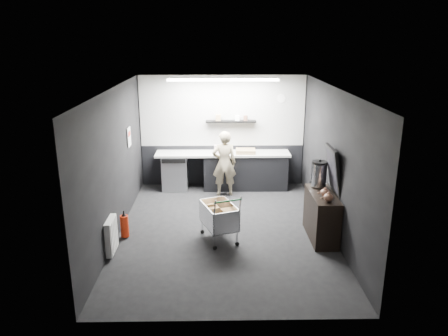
{
  "coord_description": "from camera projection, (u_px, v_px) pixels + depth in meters",
  "views": [
    {
      "loc": [
        -0.15,
        -7.65,
        3.61
      ],
      "look_at": [
        -0.0,
        0.4,
        1.14
      ],
      "focal_mm": 35.0,
      "sensor_mm": 36.0,
      "label": 1
    }
  ],
  "objects": [
    {
      "name": "prep_counter",
      "position": [
        228.0,
        170.0,
        10.56
      ],
      "size": [
        3.2,
        0.61,
        0.9
      ],
      "color": "black",
      "rests_on": "floor"
    },
    {
      "name": "ceiling_strip",
      "position": [
        223.0,
        80.0,
        9.36
      ],
      "size": [
        2.4,
        0.2,
        0.04
      ],
      "primitive_type": "cube",
      "color": "white",
      "rests_on": "ceiling"
    },
    {
      "name": "white_container",
      "position": [
        228.0,
        150.0,
        10.36
      ],
      "size": [
        0.18,
        0.15,
        0.15
      ],
      "primitive_type": "cube",
      "rotation": [
        0.0,
        0.0,
        0.14
      ],
      "color": "white",
      "rests_on": "prep_counter"
    },
    {
      "name": "wall_front",
      "position": [
        229.0,
        227.0,
        5.35
      ],
      "size": [
        5.5,
        0.0,
        5.5
      ],
      "primitive_type": "plane",
      "rotation": [
        -1.57,
        0.0,
        0.0
      ],
      "color": "black",
      "rests_on": "floor"
    },
    {
      "name": "kitchen_wall_panel",
      "position": [
        222.0,
        111.0,
        10.44
      ],
      "size": [
        3.95,
        0.02,
        1.7
      ],
      "primitive_type": "cube",
      "color": "#B6B6B1",
      "rests_on": "wall_back"
    },
    {
      "name": "poster",
      "position": [
        129.0,
        137.0,
        9.13
      ],
      "size": [
        0.02,
        0.3,
        0.4
      ],
      "primitive_type": "cube",
      "color": "silver",
      "rests_on": "wall_left"
    },
    {
      "name": "cardboard_box",
      "position": [
        246.0,
        151.0,
        10.37
      ],
      "size": [
        0.47,
        0.36,
        0.09
      ],
      "primitive_type": "cube",
      "rotation": [
        0.0,
        0.0,
        -0.04
      ],
      "color": "#9F8054",
      "rests_on": "prep_counter"
    },
    {
      "name": "wall_left",
      "position": [
        115.0,
        164.0,
        7.95
      ],
      "size": [
        0.0,
        5.5,
        5.5
      ],
      "primitive_type": "plane",
      "rotation": [
        1.57,
        0.0,
        1.57
      ],
      "color": "black",
      "rests_on": "floor"
    },
    {
      "name": "sideboard",
      "position": [
        322.0,
        209.0,
        7.97
      ],
      "size": [
        0.49,
        1.15,
        1.72
      ],
      "color": "black",
      "rests_on": "floor"
    },
    {
      "name": "floating_shelf",
      "position": [
        231.0,
        121.0,
        10.41
      ],
      "size": [
        1.2,
        0.22,
        0.04
      ],
      "primitive_type": "cube",
      "color": "black",
      "rests_on": "wall_back"
    },
    {
      "name": "wall_clock",
      "position": [
        281.0,
        98.0,
        10.37
      ],
      "size": [
        0.2,
        0.03,
        0.2
      ],
      "primitive_type": "cylinder",
      "rotation": [
        1.57,
        0.0,
        0.0
      ],
      "color": "white",
      "rests_on": "wall_back"
    },
    {
      "name": "dado_panel",
      "position": [
        222.0,
        165.0,
        10.84
      ],
      "size": [
        3.95,
        0.02,
        1.0
      ],
      "primitive_type": "cube",
      "color": "black",
      "rests_on": "wall_back"
    },
    {
      "name": "shopping_cart",
      "position": [
        219.0,
        217.0,
        7.89
      ],
      "size": [
        0.77,
        1.01,
        0.93
      ],
      "color": "silver",
      "rests_on": "floor"
    },
    {
      "name": "wall_back",
      "position": [
        222.0,
        131.0,
        10.61
      ],
      "size": [
        5.5,
        0.0,
        5.5
      ],
      "primitive_type": "plane",
      "rotation": [
        1.57,
        0.0,
        0.0
      ],
      "color": "black",
      "rests_on": "floor"
    },
    {
      "name": "fire_extinguisher",
      "position": [
        125.0,
        225.0,
        8.03
      ],
      "size": [
        0.15,
        0.15,
        0.51
      ],
      "color": "red",
      "rests_on": "floor"
    },
    {
      "name": "pink_tub",
      "position": [
        218.0,
        149.0,
        10.4
      ],
      "size": [
        0.19,
        0.19,
        0.19
      ],
      "primitive_type": "cylinder",
      "color": "beige",
      "rests_on": "prep_counter"
    },
    {
      "name": "poster_red_band",
      "position": [
        129.0,
        134.0,
        9.11
      ],
      "size": [
        0.02,
        0.22,
        0.1
      ],
      "primitive_type": "cube",
      "color": "red",
      "rests_on": "poster"
    },
    {
      "name": "ceiling",
      "position": [
        225.0,
        89.0,
        7.58
      ],
      "size": [
        5.5,
        5.5,
        0.0
      ],
      "primitive_type": "plane",
      "rotation": [
        3.14,
        0.0,
        0.0
      ],
      "color": "silver",
      "rests_on": "wall_back"
    },
    {
      "name": "person",
      "position": [
        224.0,
        163.0,
        10.04
      ],
      "size": [
        0.58,
        0.4,
        1.53
      ],
      "primitive_type": "imported",
      "rotation": [
        0.0,
        0.0,
        3.2
      ],
      "color": "beige",
      "rests_on": "floor"
    },
    {
      "name": "wall_right",
      "position": [
        333.0,
        163.0,
        8.02
      ],
      "size": [
        0.0,
        5.5,
        5.5
      ],
      "primitive_type": "plane",
      "rotation": [
        1.57,
        0.0,
        -1.57
      ],
      "color": "black",
      "rests_on": "floor"
    },
    {
      "name": "floor",
      "position": [
        225.0,
        231.0,
        8.38
      ],
      "size": [
        5.5,
        5.5,
        0.0
      ],
      "primitive_type": "plane",
      "color": "black",
      "rests_on": "ground"
    },
    {
      "name": "radiator",
      "position": [
        111.0,
        236.0,
        7.38
      ],
      "size": [
        0.1,
        0.5,
        0.6
      ],
      "primitive_type": "cube",
      "color": "white",
      "rests_on": "wall_left"
    }
  ]
}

